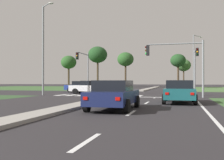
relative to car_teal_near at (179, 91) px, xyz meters
The scene contains 32 objects.
ground_plane 14.19m from the car_teal_near, 113.28° to the left, with size 200.00×200.00×0.00m, color #282628.
grass_verge_far_left 48.74m from the car_teal_near, 129.66° to the left, with size 35.00×35.00×0.01m, color #385B2D.
median_island_near 8.22m from the car_teal_near, 133.13° to the right, with size 1.20×22.00×0.14m, color gray.
median_island_far 38.44m from the car_teal_near, 98.38° to the left, with size 1.20×36.00×0.14m, color gray.
lane_dash_near 12.60m from the car_teal_near, 99.62° to the right, with size 0.14×2.00×0.01m, color silver.
lane_dash_second 6.78m from the car_teal_near, 108.19° to the right, with size 0.14×2.00×0.01m, color silver.
lane_dash_third 2.27m from the car_teal_near, 169.30° to the right, with size 0.14×2.00×0.01m, color silver.
lane_dash_fourth 6.03m from the car_teal_near, 110.57° to the left, with size 0.14×2.00×0.01m, color silver.
edge_line_right 5.19m from the car_teal_near, 75.94° to the right, with size 0.14×24.00×0.01m, color silver.
stop_bar_near 6.33m from the car_teal_near, 106.67° to the left, with size 6.40×0.50×0.01m, color silver.
crosswalk_bar_near 14.35m from the car_teal_near, 146.92° to the left, with size 0.70×2.80×0.01m, color silver.
crosswalk_bar_second 13.40m from the car_teal_near, 144.23° to the left, with size 0.70×2.80×0.01m, color silver.
crosswalk_bar_third 12.48m from the car_teal_near, 141.13° to the left, with size 0.70×2.80×0.01m, color silver.
crosswalk_bar_fourth 11.61m from the car_teal_near, 137.56° to the left, with size 0.70×2.80×0.01m, color silver.
crosswalk_bar_fifth 10.79m from the car_teal_near, 133.43° to the left, with size 0.70×2.80×0.01m, color silver.
crosswalk_bar_sixth 10.04m from the car_teal_near, 128.64° to the left, with size 0.70×2.80×0.01m, color silver.
crosswalk_bar_seventh 9.37m from the car_teal_near, 123.12° to the left, with size 0.70×2.80×0.01m, color silver.
crosswalk_bar_eighth 8.79m from the car_teal_near, 116.81° to the left, with size 0.70×2.80×0.01m, color silver.
car_teal_near is the anchor object (origin of this frame).
car_navy_second 6.09m from the car_teal_near, 121.74° to the right, with size 2.10×4.59×1.47m.
car_white_fourth 14.69m from the car_teal_near, 132.34° to the left, with size 4.53×1.99×1.51m.
car_blue_fifth 19.52m from the car_teal_near, 129.43° to the left, with size 4.57×2.02×1.48m.
traffic_signal_far_left 22.48m from the car_teal_near, 126.37° to the left, with size 0.32×4.69×5.59m.
traffic_signal_near_right 6.99m from the car_teal_near, 89.88° to the left, with size 5.16×0.32×5.05m.
traffic_signal_far_right 18.00m from the car_teal_near, 83.53° to the left, with size 0.32×5.49×5.63m.
street_lamp_second 15.81m from the car_teal_near, 153.20° to the left, with size 1.94×1.58×9.26m.
street_lamp_third 34.31m from the car_teal_near, 85.55° to the left, with size 1.78×2.13×10.07m.
treeline_near 54.32m from the car_teal_near, 120.91° to the left, with size 3.97×3.97×8.08m.
treeline_second 51.67m from the car_teal_near, 113.19° to the left, with size 4.87×4.87×10.29m.
treeline_third 48.51m from the car_teal_near, 105.47° to the left, with size 3.99×3.99×8.57m.
treeline_fourth 47.54m from the car_teal_near, 88.90° to the left, with size 3.34×3.34×6.69m.
treeline_fifth 43.35m from the car_teal_near, 90.44° to the left, with size 3.37×3.37×7.51m.
Camera 1 is at (5.62, -1.41, 1.42)m, focal length 43.38 mm.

